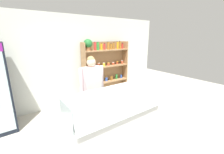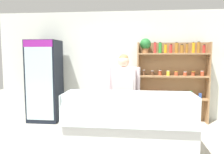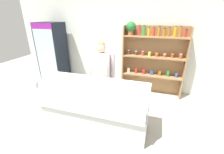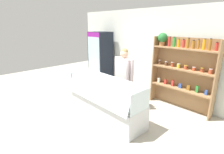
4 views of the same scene
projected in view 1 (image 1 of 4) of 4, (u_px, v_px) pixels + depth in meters
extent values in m
plane|color=#B7B2A3|center=(112.00, 133.00, 3.31)|extent=(12.00, 12.00, 0.00)
cube|color=silver|center=(72.00, 61.00, 4.60)|extent=(6.80, 0.10, 2.70)
cylinder|color=red|center=(8.00, 119.00, 3.23)|extent=(0.06, 0.06, 0.19)
cylinder|color=red|center=(3.00, 97.00, 3.10)|extent=(0.07, 0.07, 0.16)
cylinder|color=#2D8C38|center=(0.00, 73.00, 2.98)|extent=(0.07, 0.07, 0.17)
cube|color=#9E754C|center=(104.00, 70.00, 5.17)|extent=(1.67, 0.02, 1.91)
cube|color=#9E754C|center=(84.00, 74.00, 4.59)|extent=(0.03, 0.28, 1.91)
cube|color=#9E754C|center=(125.00, 68.00, 5.53)|extent=(0.03, 0.28, 1.91)
cube|color=#9E754C|center=(106.00, 82.00, 5.16)|extent=(1.61, 0.28, 0.04)
cube|color=#9E754C|center=(106.00, 66.00, 5.02)|extent=(1.61, 0.28, 0.04)
cube|color=#9E754C|center=(106.00, 50.00, 4.88)|extent=(1.61, 0.28, 0.04)
cylinder|color=#996038|center=(88.00, 49.00, 4.49)|extent=(0.15, 0.15, 0.10)
sphere|color=#23692D|center=(88.00, 43.00, 4.45)|extent=(0.26, 0.26, 0.26)
cylinder|color=red|center=(95.00, 46.00, 4.59)|extent=(0.07, 0.07, 0.24)
cylinder|color=black|center=(95.00, 42.00, 4.57)|extent=(0.04, 0.04, 0.02)
cylinder|color=#2D8C38|center=(98.00, 46.00, 4.68)|extent=(0.08, 0.08, 0.24)
cylinder|color=black|center=(98.00, 42.00, 4.64)|extent=(0.05, 0.05, 0.02)
cylinder|color=orange|center=(101.00, 47.00, 4.75)|extent=(0.07, 0.07, 0.20)
cylinder|color=black|center=(101.00, 43.00, 4.72)|extent=(0.04, 0.04, 0.02)
cylinder|color=red|center=(104.00, 47.00, 4.83)|extent=(0.07, 0.07, 0.20)
cylinder|color=black|center=(105.00, 43.00, 4.79)|extent=(0.04, 0.04, 0.02)
cylinder|color=#9E6623|center=(108.00, 46.00, 4.87)|extent=(0.08, 0.08, 0.24)
cylinder|color=black|center=(108.00, 42.00, 4.85)|extent=(0.05, 0.05, 0.02)
cylinder|color=#9E6623|center=(111.00, 46.00, 4.96)|extent=(0.08, 0.08, 0.19)
cylinder|color=black|center=(111.00, 43.00, 4.94)|extent=(0.05, 0.05, 0.02)
cylinder|color=#9E6623|center=(114.00, 46.00, 5.03)|extent=(0.06, 0.06, 0.21)
cylinder|color=black|center=(114.00, 42.00, 5.00)|extent=(0.04, 0.04, 0.02)
cylinder|color=orange|center=(118.00, 46.00, 5.08)|extent=(0.07, 0.07, 0.24)
cylinder|color=black|center=(117.00, 42.00, 5.07)|extent=(0.04, 0.04, 0.02)
cylinder|color=#9E6623|center=(120.00, 45.00, 5.15)|extent=(0.07, 0.07, 0.25)
cylinder|color=black|center=(120.00, 41.00, 5.13)|extent=(0.05, 0.05, 0.02)
cylinder|color=red|center=(122.00, 46.00, 5.27)|extent=(0.06, 0.06, 0.18)
cylinder|color=black|center=(123.00, 43.00, 5.23)|extent=(0.04, 0.04, 0.02)
cylinder|color=brown|center=(88.00, 66.00, 4.62)|extent=(0.07, 0.07, 0.12)
cylinder|color=silver|center=(88.00, 64.00, 4.60)|extent=(0.07, 0.07, 0.01)
cylinder|color=brown|center=(94.00, 66.00, 4.74)|extent=(0.08, 0.08, 0.10)
cylinder|color=silver|center=(94.00, 64.00, 4.72)|extent=(0.08, 0.08, 0.01)
cylinder|color=#BF4C2D|center=(99.00, 65.00, 4.85)|extent=(0.08, 0.08, 0.11)
cylinder|color=silver|center=(99.00, 63.00, 4.82)|extent=(0.08, 0.08, 0.01)
cylinder|color=yellow|center=(104.00, 65.00, 4.93)|extent=(0.08, 0.08, 0.11)
cylinder|color=silver|center=(104.00, 63.00, 4.93)|extent=(0.08, 0.08, 0.01)
cylinder|color=#BF4C2D|center=(108.00, 64.00, 5.05)|extent=(0.09, 0.09, 0.09)
cylinder|color=gold|center=(108.00, 63.00, 5.04)|extent=(0.09, 0.09, 0.01)
cylinder|color=#BF4C2D|center=(113.00, 64.00, 5.17)|extent=(0.08, 0.08, 0.08)
cylinder|color=silver|center=(113.00, 62.00, 5.16)|extent=(0.08, 0.08, 0.01)
cylinder|color=#BF4C2D|center=(117.00, 63.00, 5.29)|extent=(0.08, 0.08, 0.09)
cylinder|color=gold|center=(118.00, 61.00, 5.26)|extent=(0.08, 0.08, 0.01)
cylinder|color=#BF4C2D|center=(122.00, 62.00, 5.37)|extent=(0.08, 0.08, 0.11)
cylinder|color=silver|center=(122.00, 61.00, 5.37)|extent=(0.08, 0.08, 0.01)
cube|color=silver|center=(89.00, 83.00, 4.77)|extent=(0.07, 0.04, 0.13)
cube|color=red|center=(95.00, 81.00, 4.89)|extent=(0.06, 0.04, 0.14)
cube|color=red|center=(101.00, 80.00, 5.01)|extent=(0.07, 0.04, 0.16)
cube|color=#3356B2|center=(106.00, 79.00, 5.14)|extent=(0.08, 0.04, 0.12)
cube|color=#9E6623|center=(112.00, 78.00, 5.26)|extent=(0.08, 0.05, 0.13)
cube|color=#2D8C38|center=(116.00, 77.00, 5.38)|extent=(0.07, 0.04, 0.18)
cube|color=#3356B2|center=(121.00, 76.00, 5.51)|extent=(0.07, 0.04, 0.12)
cube|color=silver|center=(115.00, 121.00, 3.28)|extent=(2.13, 0.65, 0.55)
cube|color=white|center=(115.00, 109.00, 3.20)|extent=(2.07, 0.59, 0.03)
cube|color=silver|center=(125.00, 106.00, 2.91)|extent=(2.09, 0.16, 0.47)
cube|color=silver|center=(114.00, 90.00, 3.13)|extent=(2.09, 0.49, 0.01)
cube|color=silver|center=(66.00, 115.00, 2.55)|extent=(0.01, 0.61, 0.45)
cube|color=silver|center=(149.00, 90.00, 3.74)|extent=(0.01, 0.61, 0.45)
cube|color=beige|center=(75.00, 118.00, 2.76)|extent=(0.17, 0.15, 0.06)
cube|color=white|center=(80.00, 123.00, 2.61)|extent=(0.05, 0.03, 0.02)
cube|color=tan|center=(89.00, 114.00, 2.92)|extent=(0.16, 0.11, 0.05)
cube|color=white|center=(94.00, 118.00, 2.77)|extent=(0.05, 0.03, 0.02)
cube|color=beige|center=(102.00, 110.00, 3.09)|extent=(0.16, 0.14, 0.05)
cube|color=white|center=(107.00, 114.00, 2.94)|extent=(0.05, 0.03, 0.02)
cube|color=tan|center=(113.00, 106.00, 3.25)|extent=(0.16, 0.14, 0.06)
cube|color=white|center=(118.00, 110.00, 3.10)|extent=(0.05, 0.03, 0.02)
cube|color=tan|center=(123.00, 103.00, 3.41)|extent=(0.17, 0.11, 0.05)
cube|color=white|center=(129.00, 106.00, 3.26)|extent=(0.05, 0.03, 0.02)
cube|color=tan|center=(132.00, 100.00, 3.58)|extent=(0.17, 0.12, 0.05)
cube|color=white|center=(138.00, 103.00, 3.42)|extent=(0.05, 0.03, 0.02)
cube|color=tan|center=(141.00, 97.00, 3.74)|extent=(0.16, 0.11, 0.06)
cube|color=white|center=(147.00, 100.00, 3.59)|extent=(0.05, 0.03, 0.02)
cylinder|color=#A35B4C|center=(78.00, 122.00, 2.60)|extent=(0.17, 0.14, 0.11)
cylinder|color=#A35B4C|center=(89.00, 117.00, 2.72)|extent=(0.19, 0.16, 0.16)
cylinder|color=#C1706B|center=(100.00, 114.00, 2.85)|extent=(0.21, 0.14, 0.12)
cylinder|color=white|center=(136.00, 99.00, 3.41)|extent=(0.07, 0.07, 0.21)
cylinder|color=white|center=(139.00, 98.00, 3.46)|extent=(0.07, 0.07, 0.22)
cylinder|color=#383D51|center=(89.00, 107.00, 3.73)|extent=(0.13, 0.13, 0.76)
cylinder|color=#383D51|center=(96.00, 105.00, 3.84)|extent=(0.13, 0.13, 0.76)
cube|color=silver|center=(92.00, 80.00, 3.60)|extent=(0.46, 0.24, 0.62)
cube|color=white|center=(95.00, 94.00, 3.59)|extent=(0.39, 0.01, 1.17)
cylinder|color=silver|center=(81.00, 80.00, 3.44)|extent=(0.09, 0.09, 0.56)
cylinder|color=silver|center=(102.00, 77.00, 3.75)|extent=(0.09, 0.09, 0.56)
sphere|color=#D8AD8E|center=(91.00, 62.00, 3.49)|extent=(0.21, 0.21, 0.21)
sphere|color=#997A47|center=(91.00, 60.00, 3.49)|extent=(0.18, 0.18, 0.18)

